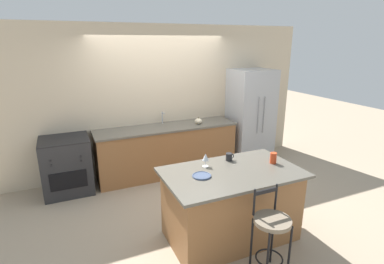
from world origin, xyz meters
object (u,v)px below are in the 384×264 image
at_px(bar_stool_near, 271,229).
at_px(tumbler_cup, 273,158).
at_px(oven_range, 67,165).
at_px(coffee_mug, 229,157).
at_px(wine_glass, 206,157).
at_px(pumpkin_decoration, 198,121).
at_px(dinner_plate, 202,176).
at_px(refrigerator, 250,116).

xyz_separation_m(bar_stool_near, tumbler_cup, (0.57, 0.74, 0.42)).
relative_size(oven_range, coffee_mug, 7.83).
distance_m(oven_range, wine_glass, 2.52).
bearing_deg(pumpkin_decoration, bar_stool_near, -99.74).
xyz_separation_m(bar_stool_near, dinner_plate, (-0.43, 0.76, 0.36)).
xyz_separation_m(oven_range, dinner_plate, (1.43, -2.11, 0.45)).
bearing_deg(wine_glass, pumpkin_decoration, 67.56).
xyz_separation_m(oven_range, wine_glass, (1.59, -1.86, 0.56)).
distance_m(bar_stool_near, dinner_plate, 0.94).
distance_m(oven_range, coffee_mug, 2.72).
bearing_deg(tumbler_cup, dinner_plate, 179.20).
relative_size(bar_stool_near, dinner_plate, 4.35).
distance_m(bar_stool_near, coffee_mug, 1.13).
bearing_deg(coffee_mug, refrigerator, 49.14).
bearing_deg(dinner_plate, coffee_mug, 28.60).
relative_size(refrigerator, pumpkin_decoration, 13.78).
height_order(dinner_plate, wine_glass, wine_glass).
distance_m(oven_range, pumpkin_decoration, 2.39).
height_order(refrigerator, oven_range, refrigerator).
relative_size(bar_stool_near, pumpkin_decoration, 7.15).
xyz_separation_m(coffee_mug, tumbler_cup, (0.47, -0.31, 0.02)).
height_order(bar_stool_near, pumpkin_decoration, pumpkin_decoration).
bearing_deg(wine_glass, tumbler_cup, -17.00).
bearing_deg(coffee_mug, oven_range, 137.32).
bearing_deg(bar_stool_near, dinner_plate, 119.78).
relative_size(wine_glass, pumpkin_decoration, 1.25).
height_order(refrigerator, dinner_plate, refrigerator).
distance_m(bar_stool_near, pumpkin_decoration, 2.87).
height_order(oven_range, tumbler_cup, tumbler_cup).
xyz_separation_m(oven_range, pumpkin_decoration, (2.34, -0.06, 0.51)).
distance_m(wine_glass, tumbler_cup, 0.88).
bearing_deg(wine_glass, dinner_plate, -124.78).
bearing_deg(pumpkin_decoration, oven_range, 178.54).
bearing_deg(dinner_plate, bar_stool_near, -60.22).
relative_size(oven_range, tumbler_cup, 6.55).
xyz_separation_m(tumbler_cup, pumpkin_decoration, (-0.09, 2.06, 0.00)).
height_order(dinner_plate, tumbler_cup, tumbler_cup).
distance_m(refrigerator, dinner_plate, 2.97).
relative_size(refrigerator, coffee_mug, 15.97).
height_order(wine_glass, pumpkin_decoration, wine_glass).
distance_m(coffee_mug, pumpkin_decoration, 1.79).
bearing_deg(oven_range, wine_glass, -49.45).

